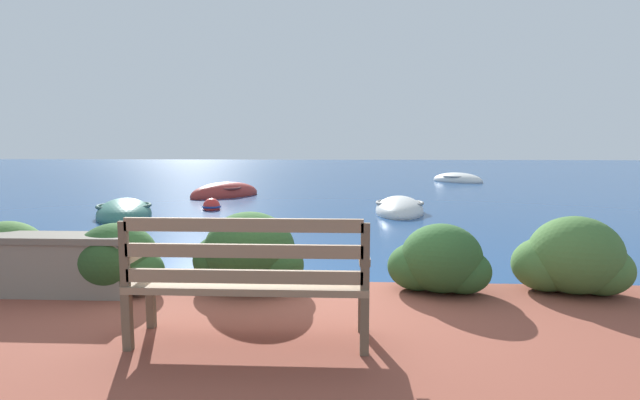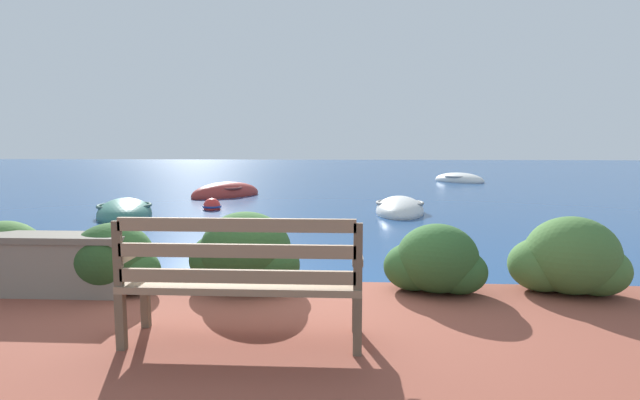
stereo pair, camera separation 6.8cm
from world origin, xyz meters
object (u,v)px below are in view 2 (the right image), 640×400
object	(u,v)px
park_bench	(242,276)
rowboat_nearest	(125,214)
mooring_buoy	(212,207)
rowboat_mid	(400,210)
rowboat_far	(226,194)
rowboat_outer	(459,180)

from	to	relation	value
park_bench	rowboat_nearest	distance (m)	8.37
rowboat_nearest	mooring_buoy	bearing A→B (deg)	-73.73
park_bench	rowboat_mid	bearing A→B (deg)	72.63
mooring_buoy	rowboat_mid	bearing A→B (deg)	-4.08
rowboat_mid	mooring_buoy	size ratio (longest dim) A/B	5.16
rowboat_far	mooring_buoy	bearing A→B (deg)	48.20
rowboat_far	rowboat_mid	bearing A→B (deg)	97.68
park_bench	rowboat_mid	world-z (taller)	park_bench
park_bench	rowboat_outer	world-z (taller)	park_bench
rowboat_far	rowboat_nearest	bearing A→B (deg)	24.17
rowboat_nearest	rowboat_far	xyz separation A→B (m)	(1.26, 4.12, 0.00)
rowboat_mid	mooring_buoy	world-z (taller)	rowboat_mid
rowboat_outer	park_bench	bearing A→B (deg)	-60.87
rowboat_mid	rowboat_far	bearing A→B (deg)	62.21
rowboat_mid	mooring_buoy	distance (m)	4.52
park_bench	rowboat_far	distance (m)	11.75
rowboat_nearest	rowboat_mid	size ratio (longest dim) A/B	1.09
rowboat_far	park_bench	bearing A→B (deg)	55.38
park_bench	rowboat_outer	bearing A→B (deg)	69.00
rowboat_nearest	rowboat_far	size ratio (longest dim) A/B	1.06
rowboat_mid	rowboat_far	world-z (taller)	rowboat_far
rowboat_far	rowboat_outer	distance (m)	10.15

